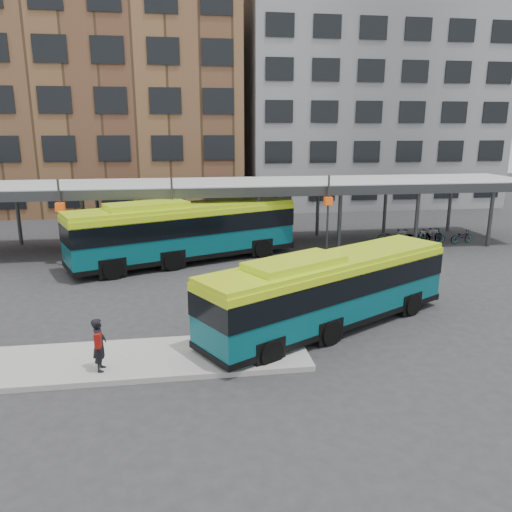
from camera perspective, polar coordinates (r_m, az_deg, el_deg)
The scene contains 9 objects.
ground at distance 19.96m, azimuth -0.78°, elevation -7.45°, with size 120.00×120.00×0.00m, color #28282B.
boarding_island at distance 17.29m, azimuth -18.10°, elevation -11.48°, with size 14.00×3.00×0.18m, color gray.
canopy at distance 31.52m, azimuth -4.10°, elevation 7.96°, with size 40.00×6.53×4.80m.
building_brick at distance 51.04m, azimuth -17.85°, elevation 17.77°, with size 26.00×14.00×22.00m, color brown.
building_grey at distance 53.70m, azimuth 12.14°, elevation 16.86°, with size 24.00×14.00×20.00m, color slate.
bus_front at distance 18.97m, azimuth 8.42°, elevation -3.75°, with size 10.70×7.36×3.02m.
bus_rear at distance 28.40m, azimuth -8.20°, elevation 2.96°, with size 13.05×7.43×3.57m.
pedestrian at distance 16.16m, azimuth -17.46°, elevation -9.60°, with size 0.41×0.65×1.69m.
bike_rack at distance 34.70m, azimuth 18.31°, elevation 2.12°, with size 6.55×1.64×1.04m.
Camera 1 is at (-2.48, -18.36, 7.44)m, focal length 35.00 mm.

